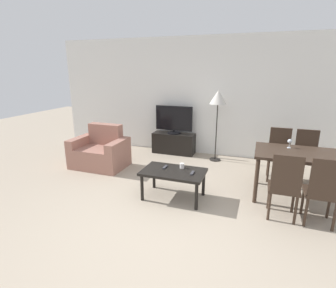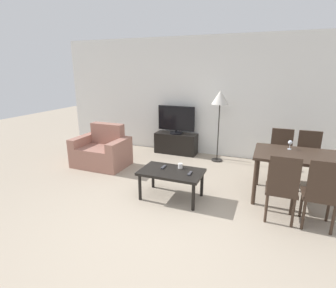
% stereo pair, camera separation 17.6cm
% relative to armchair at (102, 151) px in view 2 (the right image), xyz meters
% --- Properties ---
extents(ground_plane, '(18.00, 18.00, 0.00)m').
position_rel_armchair_xyz_m(ground_plane, '(2.04, -1.74, -0.30)').
color(ground_plane, tan).
extents(wall_back, '(7.96, 0.06, 2.70)m').
position_rel_armchair_xyz_m(wall_back, '(2.04, 1.62, 1.05)').
color(wall_back, white).
rests_on(wall_back, ground_plane).
extents(armchair, '(1.09, 0.76, 0.86)m').
position_rel_armchair_xyz_m(armchair, '(0.00, 0.00, 0.00)').
color(armchair, '#9E6B5B').
rests_on(armchair, ground_plane).
extents(tv_stand, '(1.01, 0.37, 0.49)m').
position_rel_armchair_xyz_m(tv_stand, '(1.17, 1.36, -0.06)').
color(tv_stand, black).
rests_on(tv_stand, ground_plane).
extents(tv, '(0.90, 0.31, 0.66)m').
position_rel_armchair_xyz_m(tv, '(1.17, 1.36, 0.52)').
color(tv, black).
rests_on(tv, tv_stand).
extents(coffee_table, '(0.97, 0.59, 0.46)m').
position_rel_armchair_xyz_m(coffee_table, '(1.89, -0.84, 0.10)').
color(coffee_table, black).
rests_on(coffee_table, ground_plane).
extents(dining_table, '(1.27, 0.87, 0.75)m').
position_rel_armchair_xyz_m(dining_table, '(3.70, -0.19, 0.36)').
color(dining_table, '#38281E').
rests_on(dining_table, ground_plane).
extents(dining_chair_near, '(0.40, 0.40, 0.95)m').
position_rel_armchair_xyz_m(dining_chair_near, '(3.47, -0.94, 0.22)').
color(dining_chair_near, '#38281E').
rests_on(dining_chair_near, ground_plane).
extents(dining_chair_far, '(0.40, 0.40, 0.95)m').
position_rel_armchair_xyz_m(dining_chair_far, '(3.92, 0.55, 0.22)').
color(dining_chair_far, '#38281E').
rests_on(dining_chair_far, ground_plane).
extents(dining_chair_near_right, '(0.40, 0.40, 0.95)m').
position_rel_armchair_xyz_m(dining_chair_near_right, '(3.92, -0.94, 0.22)').
color(dining_chair_near_right, '#38281E').
rests_on(dining_chair_near_right, ground_plane).
extents(dining_chair_far_left, '(0.40, 0.40, 0.95)m').
position_rel_armchair_xyz_m(dining_chair_far_left, '(3.47, 0.55, 0.22)').
color(dining_chair_far_left, '#38281E').
rests_on(dining_chair_far_left, ground_plane).
extents(floor_lamp, '(0.36, 0.36, 1.55)m').
position_rel_armchair_xyz_m(floor_lamp, '(2.21, 1.18, 1.04)').
color(floor_lamp, black).
rests_on(floor_lamp, ground_plane).
extents(remote_primary, '(0.04, 0.15, 0.02)m').
position_rel_armchair_xyz_m(remote_primary, '(2.20, -0.85, 0.17)').
color(remote_primary, '#38383D').
rests_on(remote_primary, coffee_table).
extents(remote_secondary, '(0.04, 0.15, 0.02)m').
position_rel_armchair_xyz_m(remote_secondary, '(1.72, -0.76, 0.17)').
color(remote_secondary, '#38383D').
rests_on(remote_secondary, coffee_table).
extents(cup_white_near, '(0.07, 0.07, 0.08)m').
position_rel_armchair_xyz_m(cup_white_near, '(1.99, -0.69, 0.20)').
color(cup_white_near, white).
rests_on(cup_white_near, coffee_table).
extents(wine_glass_left, '(0.07, 0.07, 0.15)m').
position_rel_armchair_xyz_m(wine_glass_left, '(3.57, 0.02, 0.55)').
color(wine_glass_left, silver).
rests_on(wine_glass_left, dining_table).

